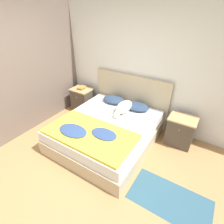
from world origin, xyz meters
TOP-DOWN VIEW (x-y plane):
  - ground_plane at (0.00, 0.00)m, footprint 16.00×16.00m
  - wall_back at (0.00, 2.13)m, footprint 9.00×0.06m
  - wall_side_left at (-1.69, 1.05)m, footprint 0.06×3.10m
  - bed at (0.03, 1.05)m, footprint 1.74×1.97m
  - headboard at (0.03, 2.06)m, footprint 1.82×0.06m
  - nightstand_left at (-1.23, 1.78)m, footprint 0.52×0.42m
  - nightstand_right at (1.30, 1.78)m, footprint 0.52×0.42m
  - pillow_left at (-0.26, 1.79)m, footprint 0.53×0.38m
  - pillow_right at (0.33, 1.79)m, footprint 0.53×0.38m
  - quilt at (0.02, 0.53)m, footprint 1.57×0.85m
  - dog at (0.13, 1.54)m, footprint 0.27×0.74m
  - book_stack at (-1.23, 1.80)m, footprint 0.16×0.22m
  - rug at (1.53, 0.45)m, footprint 1.15×0.63m

SIDE VIEW (x-z plane):
  - ground_plane at x=0.00m, z-range 0.00..0.00m
  - rug at x=1.53m, z-range 0.00..0.00m
  - bed at x=0.03m, z-range 0.00..0.50m
  - nightstand_left at x=-1.23m, z-range 0.00..0.60m
  - nightstand_right at x=1.30m, z-range 0.00..0.60m
  - quilt at x=0.02m, z-range 0.49..0.58m
  - pillow_left at x=-0.26m, z-range 0.50..0.62m
  - pillow_right at x=0.33m, z-range 0.50..0.62m
  - headboard at x=0.03m, z-range 0.02..1.16m
  - dog at x=0.13m, z-range 0.49..0.70m
  - book_stack at x=-1.23m, z-range 0.61..0.66m
  - wall_back at x=0.00m, z-range 0.00..2.55m
  - wall_side_left at x=-1.69m, z-range 0.00..2.55m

